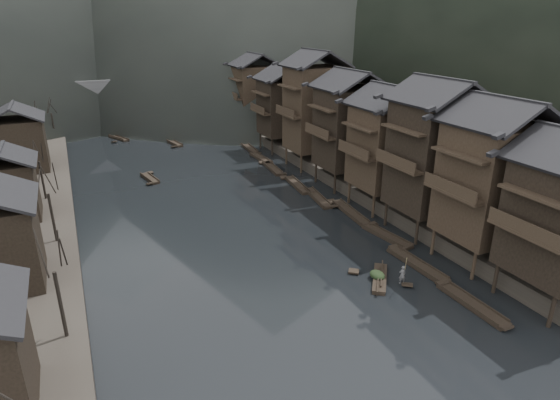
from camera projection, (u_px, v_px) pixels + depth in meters
water at (299, 298)px, 35.88m from camera, size 300.00×300.00×0.00m
right_bank at (374, 133)px, 82.96m from camera, size 40.00×200.00×1.80m
stilt_houses at (357, 117)px, 55.67m from camera, size 9.00×67.60×16.35m
left_houses at (2, 186)px, 42.93m from camera, size 8.10×53.20×8.73m
bare_trees at (44, 170)px, 46.29m from camera, size 3.37×73.84×6.74m
moored_sampans at (308, 189)px, 58.14m from camera, size 3.17×62.20×0.47m
midriver_boats at (148, 150)px, 75.38m from camera, size 10.69×30.18×0.45m
stone_bridge at (140, 96)px, 95.00m from camera, size 40.00×6.00×9.00m
hero_sampan at (380, 278)px, 38.28m from camera, size 3.78×4.52×0.44m
cargo_heap at (378, 271)px, 38.17m from camera, size 1.11×1.46×0.67m
boatman at (403, 272)px, 37.14m from camera, size 0.64×0.48×1.58m
bamboo_pole at (408, 242)px, 36.27m from camera, size 1.59×1.94×3.60m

